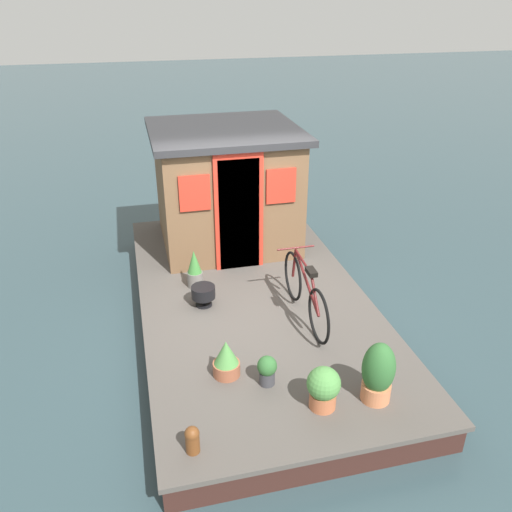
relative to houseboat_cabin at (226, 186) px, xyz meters
name	(u,v)px	position (x,y,z in m)	size (l,w,h in m)	color
ground_plane	(253,318)	(-1.83, 0.00, -1.35)	(60.00, 60.00, 0.00)	#2D4247
houseboat_deck	(253,306)	(-1.83, 0.00, -1.15)	(5.88, 3.07, 0.39)	#4C4742
houseboat_cabin	(226,186)	(0.00, 0.00, 0.00)	(2.17, 2.30, 1.90)	brown
bicycle	(305,292)	(-2.54, -0.51, -0.58)	(1.69, 0.50, 0.81)	black
potted_plant_rosemary	(378,373)	(-4.16, -0.75, -0.62)	(0.34, 0.34, 0.69)	#C6754C
potted_plant_geranium	(323,387)	(-4.14, -0.18, -0.71)	(0.35, 0.35, 0.47)	#B2603D
potted_plant_ivy	(267,370)	(-3.66, 0.28, -0.77)	(0.21, 0.21, 0.35)	#38383D
potted_plant_thyme	(226,359)	(-3.42, 0.68, -0.75)	(0.30, 0.30, 0.44)	#935138
potted_plant_lavender	(195,270)	(-1.40, 0.74, -0.69)	(0.22, 0.22, 0.56)	slate
charcoal_grill	(203,293)	(-1.94, 0.70, -0.77)	(0.32, 0.32, 0.28)	black
mooring_bollard	(192,439)	(-4.41, 1.18, -0.80)	(0.14, 0.14, 0.29)	brown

